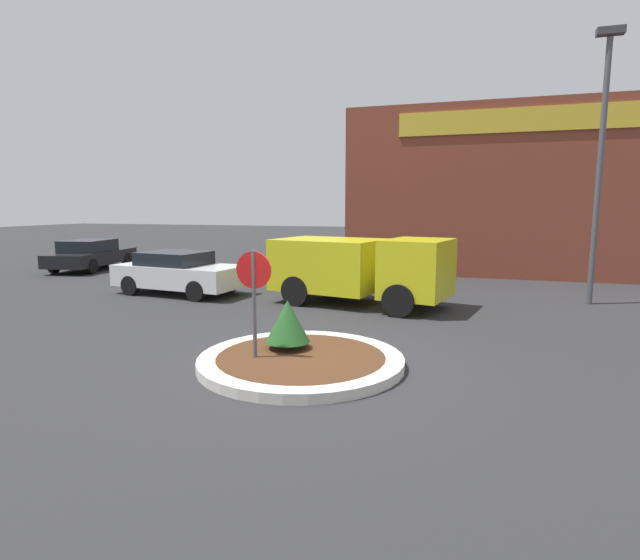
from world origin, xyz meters
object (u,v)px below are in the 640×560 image
object	(u,v)px
stop_sign	(254,288)
parked_sedan_black	(91,254)
utility_truck	(358,267)
light_pole	(601,150)
parked_sedan_white	(179,272)

from	to	relation	value
stop_sign	parked_sedan_black	distance (m)	16.62
utility_truck	light_pole	world-z (taller)	light_pole
light_pole	stop_sign	bearing A→B (deg)	-130.11
stop_sign	utility_truck	world-z (taller)	stop_sign
parked_sedan_black	light_pole	distance (m)	20.32
light_pole	utility_truck	bearing A→B (deg)	-161.79
parked_sedan_white	light_pole	size ratio (longest dim) A/B	0.57
stop_sign	light_pole	world-z (taller)	light_pole
parked_sedan_black	light_pole	xyz separation A→B (m)	(19.85, -2.20, 3.72)
stop_sign	light_pole	distance (m)	11.19
stop_sign	utility_truck	size ratio (longest dim) A/B	0.39
parked_sedan_black	stop_sign	bearing A→B (deg)	-138.64
stop_sign	utility_truck	xyz separation A→B (m)	(0.47, 6.12, -0.32)
utility_truck	stop_sign	bearing A→B (deg)	-83.01
utility_truck	light_pole	bearing A→B (deg)	29.60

